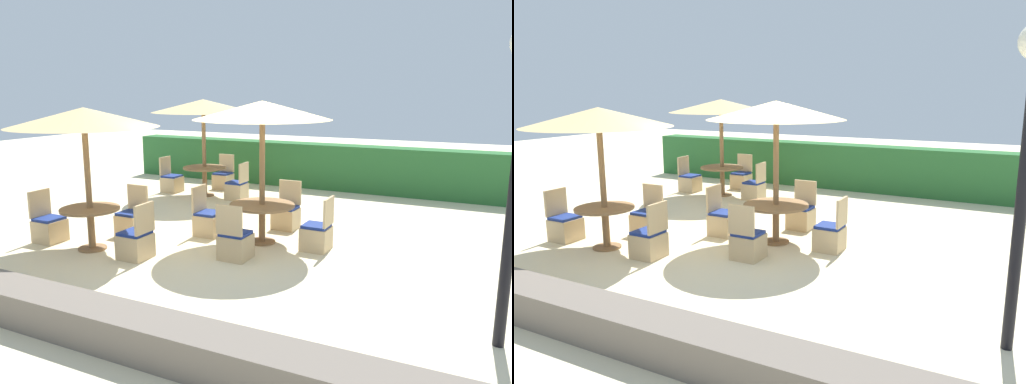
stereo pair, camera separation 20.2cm
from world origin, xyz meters
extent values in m
plane|color=beige|center=(0.00, 0.00, 0.00)|extent=(40.00, 40.00, 0.00)
cube|color=#28602D|center=(0.00, 5.86, 0.61)|extent=(13.00, 0.70, 1.22)
cube|color=#6B6056|center=(0.00, -3.46, 0.21)|extent=(10.00, 0.56, 0.42)
cylinder|color=black|center=(4.01, -1.63, 1.50)|extent=(0.12, 0.12, 3.00)
cylinder|color=olive|center=(-2.30, -1.09, 1.16)|extent=(0.10, 0.10, 2.33)
cone|color=tan|center=(-2.30, -1.09, 2.25)|extent=(2.45, 2.45, 0.32)
cylinder|color=olive|center=(-2.30, -1.09, 0.01)|extent=(0.48, 0.48, 0.03)
cylinder|color=olive|center=(-2.30, -1.09, 0.34)|extent=(0.12, 0.12, 0.69)
cylinder|color=olive|center=(-2.30, -1.09, 0.71)|extent=(1.00, 1.00, 0.04)
cube|color=tan|center=(-2.25, -0.13, 0.20)|extent=(0.46, 0.46, 0.40)
cube|color=navy|center=(-2.25, -0.13, 0.43)|extent=(0.42, 0.42, 0.05)
cube|color=tan|center=(-2.25, 0.08, 0.69)|extent=(0.46, 0.04, 0.48)
cube|color=tan|center=(-3.29, -1.10, 0.20)|extent=(0.46, 0.46, 0.40)
cube|color=navy|center=(-3.29, -1.10, 0.43)|extent=(0.42, 0.42, 0.05)
cube|color=tan|center=(-3.50, -1.10, 0.69)|extent=(0.04, 0.46, 0.48)
cube|color=tan|center=(-1.33, -1.13, 0.20)|extent=(0.46, 0.46, 0.40)
cube|color=navy|center=(-1.33, -1.13, 0.43)|extent=(0.42, 0.42, 0.05)
cube|color=tan|center=(-1.12, -1.13, 0.69)|extent=(0.04, 0.46, 0.48)
cylinder|color=olive|center=(0.15, 0.55, 1.21)|extent=(0.10, 0.10, 2.43)
cone|color=tan|center=(0.15, 0.55, 2.35)|extent=(2.40, 2.40, 0.32)
cylinder|color=olive|center=(0.15, 0.55, 0.01)|extent=(0.48, 0.48, 0.03)
cylinder|color=olive|center=(0.15, 0.55, 0.33)|extent=(0.12, 0.12, 0.67)
cylinder|color=olive|center=(0.15, 0.55, 0.69)|extent=(1.16, 1.16, 0.04)
cube|color=tan|center=(-0.94, 0.51, 0.20)|extent=(0.46, 0.46, 0.40)
cube|color=navy|center=(-0.94, 0.51, 0.43)|extent=(0.42, 0.42, 0.05)
cube|color=tan|center=(-1.15, 0.51, 0.69)|extent=(0.04, 0.46, 0.48)
cube|color=tan|center=(1.15, 0.58, 0.20)|extent=(0.46, 0.46, 0.40)
cube|color=navy|center=(1.15, 0.58, 0.43)|extent=(0.42, 0.42, 0.05)
cube|color=tan|center=(1.36, 0.58, 0.69)|extent=(0.04, 0.46, 0.48)
cube|color=tan|center=(0.14, -0.43, 0.20)|extent=(0.46, 0.46, 0.40)
cube|color=navy|center=(0.14, -0.43, 0.43)|extent=(0.42, 0.42, 0.05)
cube|color=tan|center=(0.14, -0.64, 0.69)|extent=(0.46, 0.04, 0.48)
cube|color=tan|center=(0.17, 1.58, 0.20)|extent=(0.46, 0.46, 0.40)
cube|color=navy|center=(0.17, 1.58, 0.43)|extent=(0.42, 0.42, 0.05)
cube|color=tan|center=(0.17, 1.79, 0.69)|extent=(0.46, 0.04, 0.48)
cylinder|color=olive|center=(-2.92, 3.51, 1.18)|extent=(0.10, 0.10, 2.37)
cone|color=tan|center=(-2.92, 3.51, 2.29)|extent=(2.59, 2.59, 0.32)
cylinder|color=olive|center=(-2.92, 3.51, 0.01)|extent=(0.48, 0.48, 0.03)
cylinder|color=olive|center=(-2.92, 3.51, 0.35)|extent=(0.12, 0.12, 0.71)
cylinder|color=olive|center=(-2.92, 3.51, 0.73)|extent=(1.10, 1.10, 0.04)
cube|color=tan|center=(-2.95, 4.51, 0.20)|extent=(0.46, 0.46, 0.40)
cube|color=navy|center=(-2.95, 4.51, 0.43)|extent=(0.42, 0.42, 0.05)
cube|color=tan|center=(-2.95, 4.72, 0.69)|extent=(0.46, 0.04, 0.48)
cube|color=tan|center=(-1.97, 3.47, 0.20)|extent=(0.46, 0.46, 0.40)
cube|color=navy|center=(-1.97, 3.47, 0.43)|extent=(0.42, 0.42, 0.05)
cube|color=tan|center=(-1.76, 3.47, 0.69)|extent=(0.04, 0.46, 0.48)
cube|color=tan|center=(-3.95, 3.53, 0.20)|extent=(0.46, 0.46, 0.40)
cube|color=navy|center=(-3.95, 3.53, 0.43)|extent=(0.42, 0.42, 0.05)
cube|color=tan|center=(-4.16, 3.53, 0.69)|extent=(0.04, 0.46, 0.48)
camera|label=1|loc=(3.86, -7.19, 2.70)|focal=35.00mm
camera|label=2|loc=(4.04, -7.10, 2.70)|focal=35.00mm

